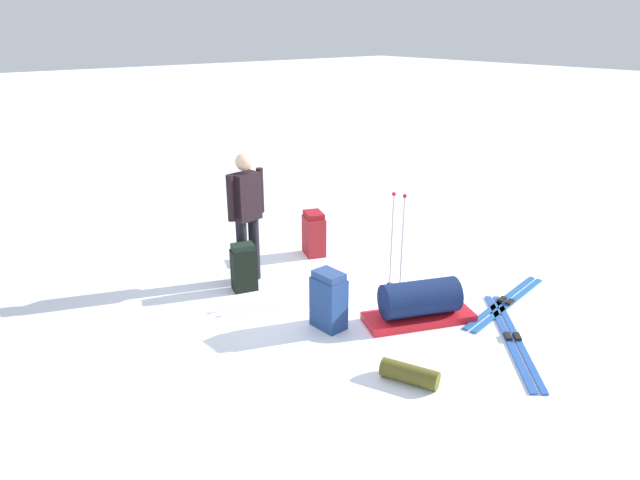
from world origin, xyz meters
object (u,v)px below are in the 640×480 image
(skier_standing, at_px, (247,211))
(sleeping_mat_rolled, at_px, (409,374))
(ski_pair_near, at_px, (512,338))
(ski_poles_planted_near, at_px, (397,237))
(backpack_small_spare, at_px, (329,300))
(ski_pair_far, at_px, (506,302))
(gear_sled, at_px, (420,303))
(backpack_large_dark, at_px, (244,268))
(backpack_bright, at_px, (314,234))

(skier_standing, distance_m, sleeping_mat_rolled, 3.00)
(ski_pair_near, bearing_deg, ski_poles_planted_near, 4.04)
(backpack_small_spare, xyz_separation_m, sleeping_mat_rolled, (-1.28, 0.06, -0.24))
(ski_pair_near, height_order, backpack_small_spare, backpack_small_spare)
(ski_poles_planted_near, xyz_separation_m, sleeping_mat_rolled, (-1.49, 1.32, -0.62))
(ski_poles_planted_near, bearing_deg, sleeping_mat_rolled, 138.50)
(ski_pair_near, relative_size, ski_pair_far, 0.86)
(ski_poles_planted_near, bearing_deg, ski_pair_near, -175.96)
(skier_standing, height_order, gear_sled, skier_standing)
(ski_pair_far, height_order, sleeping_mat_rolled, sleeping_mat_rolled)
(backpack_large_dark, bearing_deg, backpack_bright, -74.74)
(ski_pair_far, bearing_deg, ski_poles_planted_near, 35.13)
(backpack_small_spare, bearing_deg, ski_pair_far, -113.80)
(ski_pair_far, xyz_separation_m, ski_poles_planted_near, (1.11, 0.78, 0.70))
(skier_standing, height_order, ski_pair_far, skier_standing)
(backpack_bright, distance_m, backpack_small_spare, 2.14)
(ski_pair_near, xyz_separation_m, backpack_large_dark, (2.83, 1.61, 0.29))
(backpack_bright, distance_m, ski_poles_planted_near, 1.62)
(ski_pair_far, bearing_deg, backpack_small_spare, 66.20)
(ski_pair_far, relative_size, backpack_large_dark, 2.96)
(ski_pair_near, xyz_separation_m, ski_poles_planted_near, (1.65, 0.12, 0.70))
(gear_sled, bearing_deg, sleeping_mat_rolled, 128.20)
(skier_standing, relative_size, backpack_bright, 2.63)
(skier_standing, height_order, backpack_bright, skier_standing)
(ski_poles_planted_near, distance_m, sleeping_mat_rolled, 2.09)
(ski_pair_near, relative_size, backpack_bright, 2.44)
(ski_pair_far, bearing_deg, backpack_large_dark, 44.75)
(ski_pair_far, relative_size, gear_sled, 1.38)
(backpack_bright, bearing_deg, ski_pair_far, -162.20)
(skier_standing, relative_size, sleeping_mat_rolled, 3.09)
(ski_pair_far, distance_m, sleeping_mat_rolled, 2.14)
(ski_pair_near, relative_size, backpack_large_dark, 2.55)
(backpack_large_dark, xyz_separation_m, backpack_small_spare, (-1.40, -0.24, 0.02))
(ski_pair_far, height_order, gear_sled, gear_sled)
(ski_poles_planted_near, height_order, gear_sled, ski_poles_planted_near)
(ski_pair_far, bearing_deg, backpack_bright, 17.80)
(ski_pair_near, height_order, backpack_bright, backpack_bright)
(ski_pair_far, height_order, backpack_small_spare, backpack_small_spare)
(gear_sled, xyz_separation_m, sleeping_mat_rolled, (-0.75, 0.95, -0.13))
(skier_standing, distance_m, backpack_bright, 1.39)
(backpack_small_spare, relative_size, gear_sled, 0.50)
(backpack_bright, distance_m, sleeping_mat_rolled, 3.31)
(backpack_small_spare, height_order, gear_sled, backpack_small_spare)
(skier_standing, height_order, ski_pair_near, skier_standing)
(backpack_small_spare, height_order, sleeping_mat_rolled, backpack_small_spare)
(ski_pair_near, distance_m, sleeping_mat_rolled, 1.45)
(skier_standing, distance_m, ski_poles_planted_near, 1.91)
(skier_standing, distance_m, backpack_small_spare, 1.71)
(backpack_large_dark, bearing_deg, ski_pair_near, -150.38)
(skier_standing, bearing_deg, backpack_large_dark, 135.32)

